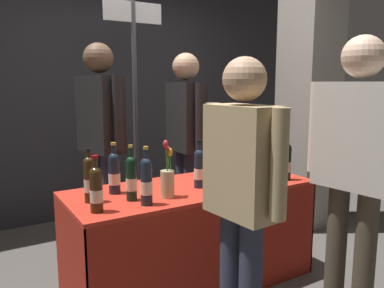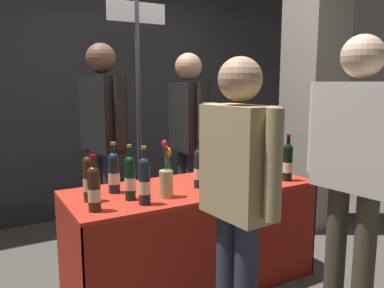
% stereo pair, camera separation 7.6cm
% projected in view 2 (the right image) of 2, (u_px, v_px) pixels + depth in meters
% --- Properties ---
extents(ground_plane, '(12.00, 12.00, 0.00)m').
position_uv_depth(ground_plane, '(192.00, 282.00, 2.84)').
color(ground_plane, '#514C47').
extents(back_partition, '(7.02, 0.12, 3.13)m').
position_uv_depth(back_partition, '(106.00, 73.00, 4.23)').
color(back_partition, '#2D2D33').
rests_on(back_partition, ground_plane).
extents(concrete_pillar, '(0.47, 0.47, 2.93)m').
position_uv_depth(concrete_pillar, '(314.00, 82.00, 3.80)').
color(concrete_pillar, gray).
rests_on(concrete_pillar, ground_plane).
extents(tasting_table, '(1.74, 0.71, 0.73)m').
position_uv_depth(tasting_table, '(192.00, 216.00, 2.76)').
color(tasting_table, red).
rests_on(tasting_table, ground_plane).
extents(featured_wine_bottle, '(0.08, 0.08, 0.33)m').
position_uv_depth(featured_wine_bottle, '(247.00, 152.00, 3.24)').
color(featured_wine_bottle, '#192333').
rests_on(featured_wine_bottle, tasting_table).
extents(display_bottle_0, '(0.07, 0.07, 0.30)m').
position_uv_depth(display_bottle_0, '(216.00, 163.00, 2.88)').
color(display_bottle_0, '#38230F').
rests_on(display_bottle_0, tasting_table).
extents(display_bottle_1, '(0.08, 0.08, 0.34)m').
position_uv_depth(display_bottle_1, '(114.00, 172.00, 2.54)').
color(display_bottle_1, '#192333').
rests_on(display_bottle_1, tasting_table).
extents(display_bottle_2, '(0.07, 0.07, 0.35)m').
position_uv_depth(display_bottle_2, '(144.00, 180.00, 2.29)').
color(display_bottle_2, '#192333').
rests_on(display_bottle_2, tasting_table).
extents(display_bottle_3, '(0.07, 0.07, 0.34)m').
position_uv_depth(display_bottle_3, '(199.00, 168.00, 2.66)').
color(display_bottle_3, '#192333').
rests_on(display_bottle_3, tasting_table).
extents(display_bottle_4, '(0.07, 0.07, 0.33)m').
position_uv_depth(display_bottle_4, '(94.00, 188.00, 2.17)').
color(display_bottle_4, '#38230F').
rests_on(display_bottle_4, tasting_table).
extents(display_bottle_5, '(0.07, 0.07, 0.35)m').
position_uv_depth(display_bottle_5, '(288.00, 162.00, 2.85)').
color(display_bottle_5, black).
rests_on(display_bottle_5, tasting_table).
extents(display_bottle_6, '(0.07, 0.07, 0.33)m').
position_uv_depth(display_bottle_6, '(89.00, 178.00, 2.35)').
color(display_bottle_6, '#38230F').
rests_on(display_bottle_6, tasting_table).
extents(display_bottle_7, '(0.07, 0.07, 0.35)m').
position_uv_depth(display_bottle_7, '(130.00, 177.00, 2.38)').
color(display_bottle_7, black).
rests_on(display_bottle_7, tasting_table).
extents(display_bottle_8, '(0.07, 0.07, 0.32)m').
position_uv_depth(display_bottle_8, '(265.00, 160.00, 2.99)').
color(display_bottle_8, '#192333').
rests_on(display_bottle_8, tasting_table).
extents(wine_glass_near_vendor, '(0.07, 0.07, 0.14)m').
position_uv_depth(wine_glass_near_vendor, '(213.00, 177.00, 2.55)').
color(wine_glass_near_vendor, silver).
rests_on(wine_glass_near_vendor, tasting_table).
extents(wine_glass_mid, '(0.07, 0.07, 0.13)m').
position_uv_depth(wine_glass_mid, '(205.00, 171.00, 2.80)').
color(wine_glass_mid, silver).
rests_on(wine_glass_mid, tasting_table).
extents(wine_glass_near_taster, '(0.07, 0.07, 0.14)m').
position_uv_depth(wine_glass_near_taster, '(199.00, 166.00, 2.91)').
color(wine_glass_near_taster, silver).
rests_on(wine_glass_near_taster, tasting_table).
extents(flower_vase, '(0.09, 0.09, 0.37)m').
position_uv_depth(flower_vase, '(166.00, 179.00, 2.44)').
color(flower_vase, tan).
rests_on(flower_vase, tasting_table).
extents(brochure_stand, '(0.11, 0.13, 0.15)m').
position_uv_depth(brochure_stand, '(251.00, 168.00, 2.95)').
color(brochure_stand, silver).
rests_on(brochure_stand, tasting_table).
extents(vendor_presenter, '(0.23, 0.56, 1.71)m').
position_uv_depth(vendor_presenter, '(188.00, 131.00, 3.44)').
color(vendor_presenter, '#2D3347').
rests_on(vendor_presenter, ground_plane).
extents(vendor_assistant, '(0.29, 0.61, 1.77)m').
position_uv_depth(vendor_assistant, '(103.00, 128.00, 3.21)').
color(vendor_assistant, '#2D3347').
rests_on(vendor_assistant, ground_plane).
extents(taster_foreground_right, '(0.24, 0.55, 1.58)m').
position_uv_depth(taster_foreground_right, '(238.00, 187.00, 1.93)').
color(taster_foreground_right, '#2D3347').
rests_on(taster_foreground_right, ground_plane).
extents(taster_foreground_left, '(0.27, 0.63, 1.71)m').
position_uv_depth(taster_foreground_left, '(356.00, 157.00, 2.17)').
color(taster_foreground_left, '#4C4233').
rests_on(taster_foreground_left, ground_plane).
extents(booth_signpost, '(0.57, 0.04, 2.22)m').
position_uv_depth(booth_signpost, '(138.00, 90.00, 3.65)').
color(booth_signpost, '#47474C').
rests_on(booth_signpost, ground_plane).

